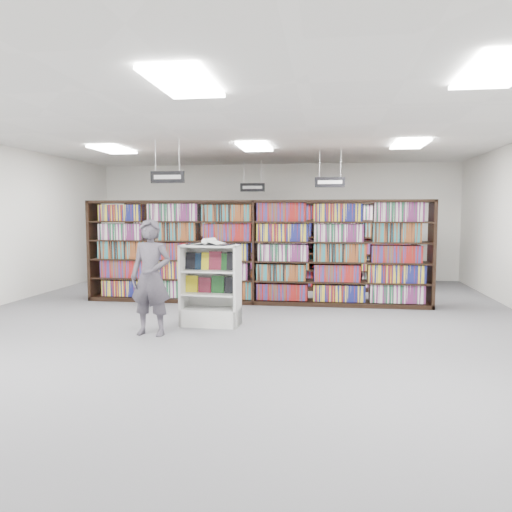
# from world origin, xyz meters

# --- Properties ---
(floor) EXTENTS (12.00, 12.00, 0.00)m
(floor) POSITION_xyz_m (0.00, 0.00, 0.00)
(floor) COLOR #525257
(floor) RESTS_ON ground
(ceiling) EXTENTS (10.00, 12.00, 0.10)m
(ceiling) POSITION_xyz_m (0.00, 0.00, 3.20)
(ceiling) COLOR silver
(ceiling) RESTS_ON wall_back
(wall_back) EXTENTS (10.00, 0.10, 3.20)m
(wall_back) POSITION_xyz_m (0.00, 6.00, 1.60)
(wall_back) COLOR white
(wall_back) RESTS_ON ground
(bookshelf_row_near) EXTENTS (7.00, 0.60, 2.10)m
(bookshelf_row_near) POSITION_xyz_m (0.00, 2.00, 1.05)
(bookshelf_row_near) COLOR black
(bookshelf_row_near) RESTS_ON floor
(bookshelf_row_mid) EXTENTS (7.00, 0.60, 2.10)m
(bookshelf_row_mid) POSITION_xyz_m (0.00, 4.00, 1.05)
(bookshelf_row_mid) COLOR black
(bookshelf_row_mid) RESTS_ON floor
(bookshelf_row_far) EXTENTS (7.00, 0.60, 2.10)m
(bookshelf_row_far) POSITION_xyz_m (0.00, 5.70, 1.05)
(bookshelf_row_far) COLOR black
(bookshelf_row_far) RESTS_ON floor
(aisle_sign_left) EXTENTS (0.65, 0.02, 0.80)m
(aisle_sign_left) POSITION_xyz_m (-1.50, 1.00, 2.53)
(aisle_sign_left) COLOR #B2B2B7
(aisle_sign_left) RESTS_ON ceiling
(aisle_sign_right) EXTENTS (0.65, 0.02, 0.80)m
(aisle_sign_right) POSITION_xyz_m (1.50, 3.00, 2.53)
(aisle_sign_right) COLOR #B2B2B7
(aisle_sign_right) RESTS_ON ceiling
(aisle_sign_center) EXTENTS (0.65, 0.02, 0.80)m
(aisle_sign_center) POSITION_xyz_m (-0.50, 5.00, 2.53)
(aisle_sign_center) COLOR #B2B2B7
(aisle_sign_center) RESTS_ON ceiling
(troffer_front_center) EXTENTS (0.60, 1.20, 0.04)m
(troffer_front_center) POSITION_xyz_m (0.00, -3.00, 3.16)
(troffer_front_center) COLOR white
(troffer_front_center) RESTS_ON ceiling
(troffer_front_right) EXTENTS (0.60, 1.20, 0.04)m
(troffer_front_right) POSITION_xyz_m (3.00, -3.00, 3.16)
(troffer_front_right) COLOR white
(troffer_front_right) RESTS_ON ceiling
(troffer_back_left) EXTENTS (0.60, 1.20, 0.04)m
(troffer_back_left) POSITION_xyz_m (-3.00, 2.00, 3.16)
(troffer_back_left) COLOR white
(troffer_back_left) RESTS_ON ceiling
(troffer_back_center) EXTENTS (0.60, 1.20, 0.04)m
(troffer_back_center) POSITION_xyz_m (0.00, 2.00, 3.16)
(troffer_back_center) COLOR white
(troffer_back_center) RESTS_ON ceiling
(troffer_back_right) EXTENTS (0.60, 1.20, 0.04)m
(troffer_back_right) POSITION_xyz_m (3.00, 2.00, 3.16)
(troffer_back_right) COLOR white
(troffer_back_right) RESTS_ON ceiling
(endcap_display) EXTENTS (0.97, 0.51, 1.33)m
(endcap_display) POSITION_xyz_m (-0.43, -0.10, 0.46)
(endcap_display) COLOR silver
(endcap_display) RESTS_ON floor
(open_book) EXTENTS (0.77, 0.55, 0.13)m
(open_book) POSITION_xyz_m (-0.44, -0.10, 1.36)
(open_book) COLOR black
(open_book) RESTS_ON endcap_display
(shopper) EXTENTS (0.67, 0.47, 1.75)m
(shopper) POSITION_xyz_m (-1.17, -0.88, 0.88)
(shopper) COLOR #433F48
(shopper) RESTS_ON floor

